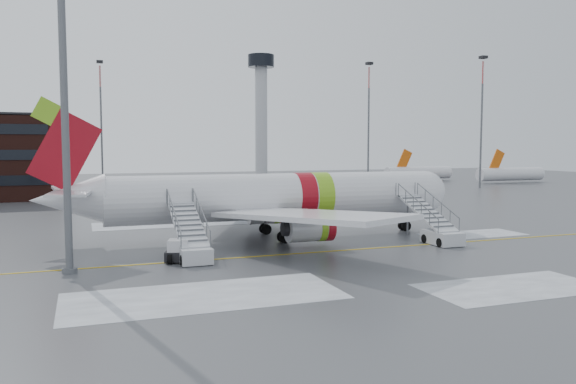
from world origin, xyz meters
name	(u,v)px	position (x,y,z in m)	size (l,w,h in m)	color
ground	(259,253)	(0.00, 0.00, 0.00)	(260.00, 260.00, 0.00)	#494C4F
airliner	(269,198)	(2.71, 5.99, 3.42)	(35.03, 32.97, 11.18)	silver
airstair_fwd	(437,229)	(14.52, -0.55, 1.06)	(2.05, 7.70, 3.48)	silver
airstair_aft	(192,244)	(-4.92, -0.55, 1.06)	(2.05, 7.70, 3.48)	silver
pushback_tug	(183,252)	(-5.58, -1.11, 0.66)	(2.92, 2.52, 1.50)	black
light_mast_near	(62,42)	(-12.56, -2.00, 13.70)	(1.20, 1.20, 26.55)	#595B60
control_tower	(261,101)	(30.00, 95.00, 18.75)	(6.40, 6.40, 30.00)	#B2B5BA
light_mast_far_ne	(369,115)	(42.00, 62.00, 13.84)	(1.20, 1.20, 24.25)	#595B60
light_mast_far_n	(101,115)	(-8.00, 78.00, 13.84)	(1.20, 1.20, 24.25)	#595B60
light_mast_far_e	(482,113)	(58.00, 48.00, 13.84)	(1.20, 1.20, 24.25)	#595B60
distant_aircraft	(448,182)	(62.50, 64.00, 0.00)	(35.00, 18.00, 8.00)	#D8590C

